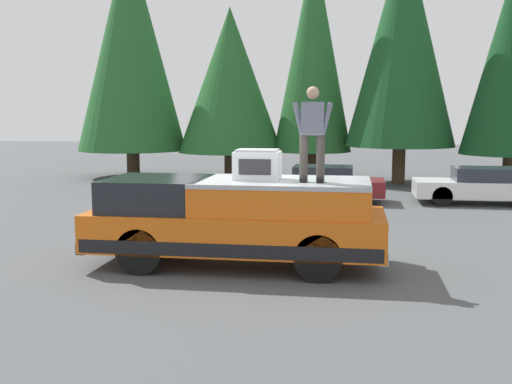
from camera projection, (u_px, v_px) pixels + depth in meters
name	position (u px, v px, depth m)	size (l,w,h in m)	color
ground_plane	(259.00, 262.00, 11.92)	(90.00, 90.00, 0.00)	#4C4F51
pickup_truck	(237.00, 220.00, 11.52)	(2.01, 5.54, 1.65)	orange
compressor_unit	(257.00, 165.00, 11.35)	(0.65, 0.84, 0.56)	silver
person_on_truck_bed	(312.00, 131.00, 10.85)	(0.29, 0.72, 1.69)	#423D38
parked_car_white	(482.00, 186.00, 19.32)	(1.64, 4.10, 1.16)	white
parked_car_maroon	(320.00, 184.00, 19.83)	(1.64, 4.10, 1.16)	maroon
conifer_left	(402.00, 39.00, 24.19)	(4.34, 4.34, 9.99)	#4C3826
conifer_center_left	(313.00, 49.00, 25.74)	(3.31, 3.31, 9.82)	#4C3826
conifer_center_right	(230.00, 80.00, 26.27)	(4.51, 4.51, 7.31)	#4C3826
conifer_right	(130.00, 44.00, 26.71)	(4.75, 4.75, 10.50)	#4C3826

